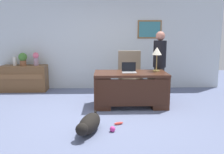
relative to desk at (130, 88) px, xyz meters
The scene contains 14 objects.
ground_plane 0.99m from the desk, 131.57° to the right, with size 12.00×12.00×0.00m, color slate.
back_wall 2.22m from the desk, 106.96° to the left, with size 7.00×0.16×2.70m.
desk is the anchor object (origin of this frame).
credenza 3.30m from the desk, 151.43° to the left, with size 1.27×0.50×0.75m.
armchair 1.00m from the desk, 85.29° to the left, with size 0.60×0.59×1.19m.
person_standing 1.12m from the desk, 39.18° to the left, with size 0.32×0.32×1.70m.
dog_lying 1.74m from the desk, 119.74° to the right, with size 0.49×0.88×0.30m.
laptop 0.42m from the desk, 149.53° to the left, with size 0.32×0.22×0.22m.
desk_lamp 1.02m from the desk, 15.76° to the left, with size 0.22×0.22×0.56m.
vase_with_flowers 3.03m from the desk, 148.12° to the left, with size 0.17×0.17×0.37m.
vase_empty 3.54m from the desk, 153.30° to the left, with size 0.11×0.11×0.24m, color silver.
potted_plant 3.35m from the desk, 151.52° to the left, with size 0.24×0.24×0.36m.
dog_toy_ball 1.58m from the desk, 107.29° to the right, with size 0.10×0.10×0.10m, color #D8338C.
dog_toy_bone 1.26m from the desk, 106.24° to the right, with size 0.18×0.05×0.05m, color #E53F33.
Camera 1 is at (0.01, -4.70, 1.66)m, focal length 39.01 mm.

